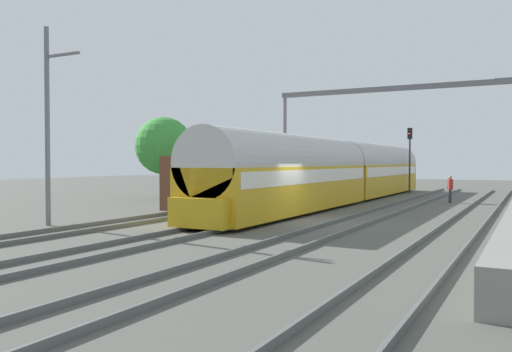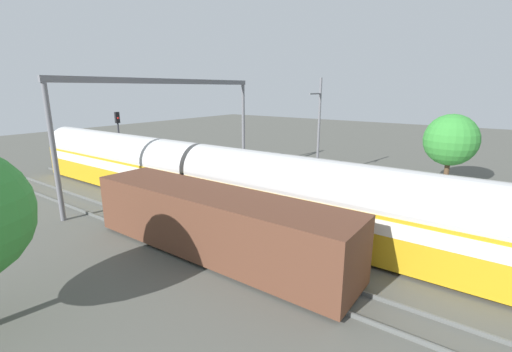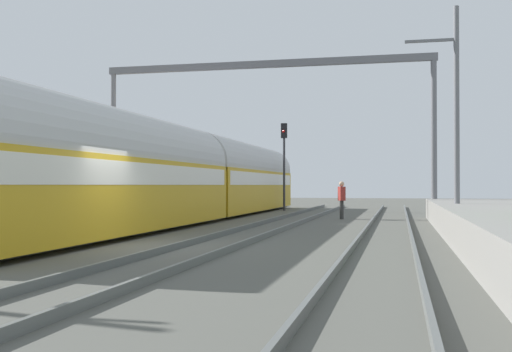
{
  "view_description": "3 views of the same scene",
  "coord_description": "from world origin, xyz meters",
  "px_view_note": "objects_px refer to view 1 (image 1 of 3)",
  "views": [
    {
      "loc": [
        8.72,
        -21.1,
        2.58
      ],
      "look_at": [
        -2.09,
        -0.56,
        1.96
      ],
      "focal_mm": 37.1,
      "sensor_mm": 36.0,
      "label": 1
    },
    {
      "loc": [
        -16.72,
        -3.53,
        7.23
      ],
      "look_at": [
        0.03,
        8.57,
        1.95
      ],
      "focal_mm": 24.26,
      "sensor_mm": 36.0,
      "label": 2
    },
    {
      "loc": [
        6.66,
        -14.65,
        1.56
      ],
      "look_at": [
        -1.05,
        18.68,
        2.06
      ],
      "focal_mm": 43.57,
      "sensor_mm": 36.0,
      "label": 3
    }
  ],
  "objects_px": {
    "railway_signal_far": "(410,152)",
    "catenary_gantry": "(393,114)",
    "freight_car": "(247,181)",
    "person_crossing": "(450,187)",
    "passenger_train": "(342,171)"
  },
  "relations": [
    {
      "from": "railway_signal_far",
      "to": "catenary_gantry",
      "type": "height_order",
      "value": "catenary_gantry"
    },
    {
      "from": "freight_car",
      "to": "person_crossing",
      "type": "distance_m",
      "value": 12.84
    },
    {
      "from": "railway_signal_far",
      "to": "person_crossing",
      "type": "bearing_deg",
      "value": -63.76
    },
    {
      "from": "passenger_train",
      "to": "person_crossing",
      "type": "relative_size",
      "value": 18.99
    },
    {
      "from": "catenary_gantry",
      "to": "person_crossing",
      "type": "bearing_deg",
      "value": -27.37
    },
    {
      "from": "railway_signal_far",
      "to": "catenary_gantry",
      "type": "relative_size",
      "value": 0.31
    },
    {
      "from": "person_crossing",
      "to": "freight_car",
      "type": "bearing_deg",
      "value": 102.03
    },
    {
      "from": "person_crossing",
      "to": "railway_signal_far",
      "type": "bearing_deg",
      "value": 2.17
    },
    {
      "from": "passenger_train",
      "to": "freight_car",
      "type": "height_order",
      "value": "passenger_train"
    },
    {
      "from": "railway_signal_far",
      "to": "catenary_gantry",
      "type": "bearing_deg",
      "value": -88.47
    },
    {
      "from": "passenger_train",
      "to": "catenary_gantry",
      "type": "xyz_separation_m",
      "value": [
        2.09,
        4.66,
        3.96
      ]
    },
    {
      "from": "person_crossing",
      "to": "catenary_gantry",
      "type": "distance_m",
      "value": 6.73
    },
    {
      "from": "freight_car",
      "to": "railway_signal_far",
      "type": "xyz_separation_m",
      "value": [
        6.1,
        16.21,
        1.92
      ]
    },
    {
      "from": "railway_signal_far",
      "to": "catenary_gantry",
      "type": "xyz_separation_m",
      "value": [
        0.17,
        -6.53,
        2.54
      ]
    },
    {
      "from": "freight_car",
      "to": "catenary_gantry",
      "type": "relative_size",
      "value": 0.77
    }
  ]
}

